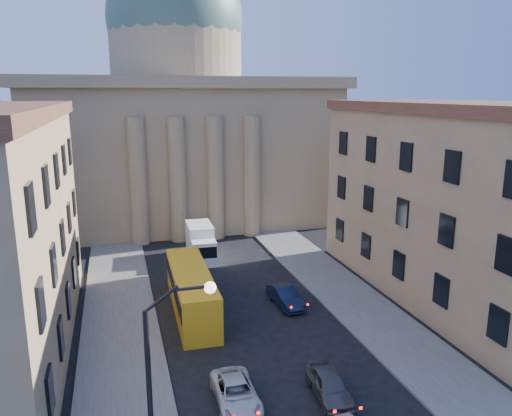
{
  "coord_description": "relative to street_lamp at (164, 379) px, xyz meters",
  "views": [
    {
      "loc": [
        -8.21,
        -8.46,
        15.39
      ],
      "look_at": [
        -0.43,
        18.69,
        8.82
      ],
      "focal_mm": 35.0,
      "sensor_mm": 36.0,
      "label": 1
    }
  ],
  "objects": [
    {
      "name": "city_bus",
      "position": [
        3.49,
        16.77,
        -3.62
      ],
      "size": [
        2.78,
        11.03,
        3.09
      ],
      "rotation": [
        0.0,
        0.0,
        -0.02
      ],
      "color": "gold",
      "rests_on": "ground"
    },
    {
      "name": "church",
      "position": [
        6.97,
        47.47,
        6.59
      ],
      "size": [
        68.02,
        28.76,
        36.6
      ],
      "color": "#887754",
      "rests_on": "ground"
    },
    {
      "name": "street_lamp",
      "position": [
        0.0,
        0.0,
        0.0
      ],
      "size": [
        2.62,
        0.44,
        8.83
      ],
      "color": "black",
      "rests_on": "ground"
    },
    {
      "name": "box_truck",
      "position": [
        6.17,
        28.36,
        -3.8
      ],
      "size": [
        2.45,
        5.8,
        3.15
      ],
      "rotation": [
        0.0,
        0.0,
        -0.04
      ],
      "color": "white",
      "rests_on": "ground"
    },
    {
      "name": "building_right",
      "position": [
        23.97,
        14.0,
        2.14
      ],
      "size": [
        11.6,
        26.6,
        14.7
      ],
      "color": "tan",
      "rests_on": "ground"
    },
    {
      "name": "car_left_mid",
      "position": [
        3.93,
        5.27,
        -4.66
      ],
      "size": [
        2.13,
        4.5,
        1.24
      ],
      "primitive_type": "imported",
      "rotation": [
        0.0,
        0.0,
        -0.02
      ],
      "color": "silver",
      "rests_on": "ground"
    },
    {
      "name": "car_right_far",
      "position": [
        8.7,
        4.46,
        -4.59
      ],
      "size": [
        1.98,
        4.23,
        1.4
      ],
      "primitive_type": "imported",
      "rotation": [
        0.0,
        0.0,
        -0.08
      ],
      "color": "#454449",
      "rests_on": "ground"
    },
    {
      "name": "car_right_distant",
      "position": [
        10.28,
        15.92,
        -4.59
      ],
      "size": [
        1.8,
        4.32,
        1.39
      ],
      "primitive_type": "imported",
      "rotation": [
        0.0,
        0.0,
        0.08
      ],
      "color": "black",
      "rests_on": "ground"
    },
    {
      "name": "sidewalk_left",
      "position": [
        -1.53,
        10.0,
        -5.21
      ],
      "size": [
        5.0,
        60.0,
        0.15
      ],
      "primitive_type": "cube",
      "color": "#56534F",
      "rests_on": "ground"
    },
    {
      "name": "sidewalk_right",
      "position": [
        15.47,
        10.0,
        -5.21
      ],
      "size": [
        5.0,
        60.0,
        0.15
      ],
      "primitive_type": "cube",
      "color": "#56534F",
      "rests_on": "ground"
    }
  ]
}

